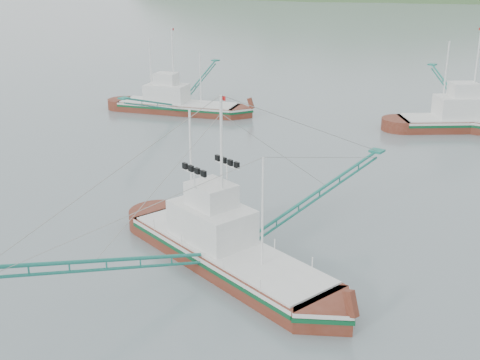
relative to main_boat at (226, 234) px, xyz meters
The scene contains 4 objects.
ground 3.53m from the main_boat, 158.59° to the right, with size 1200.00×1200.00×0.00m, color slate.
main_boat is the anchor object (origin of this frame).
bg_boat_far 39.70m from the main_boat, 87.92° to the left, with size 22.07×24.25×11.33m.
bg_boat_left 38.85m from the main_boat, 137.22° to the left, with size 14.70×24.96×10.46m.
Camera 1 is at (22.23, -22.93, 16.19)m, focal length 45.00 mm.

